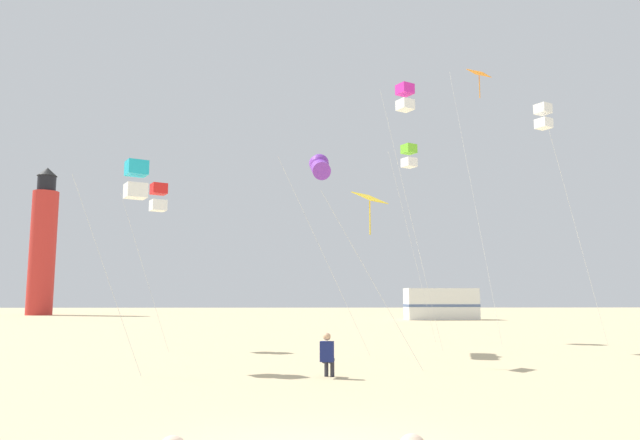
{
  "coord_description": "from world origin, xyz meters",
  "views": [
    {
      "loc": [
        -0.18,
        -7.52,
        2.1
      ],
      "look_at": [
        0.3,
        9.83,
        4.38
      ],
      "focal_mm": 32.65,
      "sensor_mm": 36.0,
      "label": 1
    }
  ],
  "objects_px": {
    "kite_diamond_gold": "(370,203)",
    "lighthouse_distant": "(43,245)",
    "kite_box_scarlet": "(158,197)",
    "kite_diamond_orange": "(479,86)",
    "kite_box_cyan": "(136,180)",
    "kite_box_white": "(543,117)",
    "kite_box_lime": "(409,156)",
    "kite_flyer_standing": "(328,354)",
    "kite_box_magenta": "(405,98)",
    "kite_tube_violet": "(319,166)",
    "rv_van_white": "(441,304)"
  },
  "relations": [
    {
      "from": "kite_diamond_gold",
      "to": "lighthouse_distant",
      "type": "distance_m",
      "value": 57.72
    },
    {
      "from": "kite_box_scarlet",
      "to": "kite_diamond_orange",
      "type": "distance_m",
      "value": 15.34
    },
    {
      "from": "kite_box_cyan",
      "to": "kite_diamond_orange",
      "type": "relative_size",
      "value": 0.49
    },
    {
      "from": "kite_diamond_gold",
      "to": "kite_box_cyan",
      "type": "xyz_separation_m",
      "value": [
        -7.19,
        -0.93,
        0.53
      ]
    },
    {
      "from": "kite_box_white",
      "to": "kite_box_lime",
      "type": "bearing_deg",
      "value": 156.59
    },
    {
      "from": "kite_flyer_standing",
      "to": "kite_box_cyan",
      "type": "xyz_separation_m",
      "value": [
        -5.71,
        1.99,
        4.98
      ]
    },
    {
      "from": "kite_box_white",
      "to": "kite_box_magenta",
      "type": "distance_m",
      "value": 6.91
    },
    {
      "from": "kite_flyer_standing",
      "to": "kite_diamond_gold",
      "type": "distance_m",
      "value": 5.52
    },
    {
      "from": "kite_box_lime",
      "to": "lighthouse_distant",
      "type": "xyz_separation_m",
      "value": [
        -34.82,
        38.31,
        -1.18
      ]
    },
    {
      "from": "kite_box_white",
      "to": "kite_tube_violet",
      "type": "bearing_deg",
      "value": -164.56
    },
    {
      "from": "kite_flyer_standing",
      "to": "kite_box_magenta",
      "type": "distance_m",
      "value": 13.65
    },
    {
      "from": "kite_box_lime",
      "to": "kite_box_white",
      "type": "height_order",
      "value": "kite_box_white"
    },
    {
      "from": "kite_box_magenta",
      "to": "lighthouse_distant",
      "type": "bearing_deg",
      "value": 128.61
    },
    {
      "from": "kite_box_scarlet",
      "to": "kite_box_white",
      "type": "xyz_separation_m",
      "value": [
        17.07,
        1.73,
        4.15
      ]
    },
    {
      "from": "kite_diamond_gold",
      "to": "kite_diamond_orange",
      "type": "relative_size",
      "value": 0.43
    },
    {
      "from": "kite_box_lime",
      "to": "kite_diamond_orange",
      "type": "xyz_separation_m",
      "value": [
        2.87,
        -2.42,
        2.79
      ]
    },
    {
      "from": "kite_flyer_standing",
      "to": "kite_box_magenta",
      "type": "bearing_deg",
      "value": -100.42
    },
    {
      "from": "kite_box_magenta",
      "to": "kite_diamond_orange",
      "type": "distance_m",
      "value": 4.34
    },
    {
      "from": "kite_box_scarlet",
      "to": "kite_box_cyan",
      "type": "bearing_deg",
      "value": -81.66
    },
    {
      "from": "kite_box_lime",
      "to": "kite_diamond_gold",
      "type": "height_order",
      "value": "kite_box_lime"
    },
    {
      "from": "kite_box_scarlet",
      "to": "kite_box_white",
      "type": "bearing_deg",
      "value": 5.77
    },
    {
      "from": "kite_diamond_gold",
      "to": "kite_diamond_orange",
      "type": "height_order",
      "value": "kite_diamond_orange"
    },
    {
      "from": "lighthouse_distant",
      "to": "rv_van_white",
      "type": "relative_size",
      "value": 2.56
    },
    {
      "from": "kite_tube_violet",
      "to": "kite_box_white",
      "type": "bearing_deg",
      "value": 15.44
    },
    {
      "from": "kite_box_white",
      "to": "kite_box_magenta",
      "type": "xyz_separation_m",
      "value": [
        -6.7,
        -1.66,
        0.26
      ]
    },
    {
      "from": "kite_box_cyan",
      "to": "kite_flyer_standing",
      "type": "bearing_deg",
      "value": -19.2
    },
    {
      "from": "kite_flyer_standing",
      "to": "kite_tube_violet",
      "type": "bearing_deg",
      "value": -76.95
    },
    {
      "from": "kite_flyer_standing",
      "to": "kite_box_lime",
      "type": "bearing_deg",
      "value": -96.89
    },
    {
      "from": "kite_box_white",
      "to": "kite_box_magenta",
      "type": "relative_size",
      "value": 0.98
    },
    {
      "from": "kite_box_white",
      "to": "kite_box_scarlet",
      "type": "bearing_deg",
      "value": -174.23
    },
    {
      "from": "kite_box_scarlet",
      "to": "kite_box_magenta",
      "type": "bearing_deg",
      "value": 0.34
    },
    {
      "from": "kite_flyer_standing",
      "to": "rv_van_white",
      "type": "distance_m",
      "value": 38.92
    },
    {
      "from": "lighthouse_distant",
      "to": "kite_flyer_standing",
      "type": "bearing_deg",
      "value": -59.39
    },
    {
      "from": "kite_box_lime",
      "to": "kite_box_white",
      "type": "relative_size",
      "value": 0.88
    },
    {
      "from": "lighthouse_distant",
      "to": "kite_box_scarlet",
      "type": "bearing_deg",
      "value": -61.03
    },
    {
      "from": "kite_box_white",
      "to": "lighthouse_distant",
      "type": "bearing_deg",
      "value": 134.86
    },
    {
      "from": "kite_box_lime",
      "to": "kite_diamond_orange",
      "type": "relative_size",
      "value": 0.76
    },
    {
      "from": "kite_box_scarlet",
      "to": "kite_flyer_standing",
      "type": "bearing_deg",
      "value": -51.96
    },
    {
      "from": "kite_diamond_gold",
      "to": "kite_box_scarlet",
      "type": "bearing_deg",
      "value": 145.51
    },
    {
      "from": "kite_tube_violet",
      "to": "lighthouse_distant",
      "type": "bearing_deg",
      "value": 124.65
    },
    {
      "from": "kite_box_lime",
      "to": "kite_box_scarlet",
      "type": "bearing_deg",
      "value": -159.38
    },
    {
      "from": "rv_van_white",
      "to": "kite_diamond_gold",
      "type": "bearing_deg",
      "value": -109.8
    },
    {
      "from": "kite_box_cyan",
      "to": "lighthouse_distant",
      "type": "xyz_separation_m",
      "value": [
        -24.51,
        49.08,
        2.25
      ]
    },
    {
      "from": "kite_box_scarlet",
      "to": "kite_box_magenta",
      "type": "height_order",
      "value": "kite_box_magenta"
    },
    {
      "from": "kite_tube_violet",
      "to": "kite_box_cyan",
      "type": "bearing_deg",
      "value": -136.64
    },
    {
      "from": "kite_diamond_gold",
      "to": "kite_box_magenta",
      "type": "xyz_separation_m",
      "value": [
        2.23,
        5.66,
        5.51
      ]
    },
    {
      "from": "kite_flyer_standing",
      "to": "kite_tube_violet",
      "type": "height_order",
      "value": "kite_tube_violet"
    },
    {
      "from": "kite_box_scarlet",
      "to": "rv_van_white",
      "type": "height_order",
      "value": "kite_box_scarlet"
    },
    {
      "from": "kite_box_cyan",
      "to": "kite_box_scarlet",
      "type": "xyz_separation_m",
      "value": [
        -0.96,
        6.53,
        0.57
      ]
    },
    {
      "from": "kite_flyer_standing",
      "to": "lighthouse_distant",
      "type": "relative_size",
      "value": 0.07
    }
  ]
}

